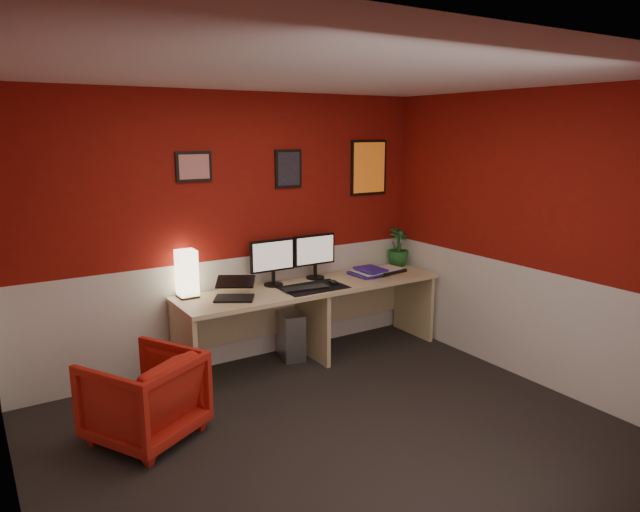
{
  "coord_description": "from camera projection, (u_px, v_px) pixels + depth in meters",
  "views": [
    {
      "loc": [
        -2.11,
        -3.1,
        2.16
      ],
      "look_at": [
        0.6,
        1.21,
        1.05
      ],
      "focal_mm": 32.53,
      "sensor_mm": 36.0,
      "label": 1
    }
  ],
  "objects": [
    {
      "name": "potted_plant",
      "position": [
        398.0,
        247.0,
        6.2
      ],
      "size": [
        0.27,
        0.27,
        0.41
      ],
      "primitive_type": "imported",
      "rotation": [
        0.0,
        0.0,
        0.21
      ],
      "color": "#19591E",
      "rests_on": "desk"
    },
    {
      "name": "book_middle",
      "position": [
        358.0,
        273.0,
        5.73
      ],
      "size": [
        0.21,
        0.28,
        0.02
      ],
      "primitive_type": "imported",
      "rotation": [
        0.0,
        0.0,
        0.0
      ],
      "color": "silver",
      "rests_on": "book_bottom"
    },
    {
      "name": "zen_tray",
      "position": [
        386.0,
        271.0,
        5.94
      ],
      "size": [
        0.38,
        0.3,
        0.03
      ],
      "primitive_type": "cube",
      "rotation": [
        0.0,
        0.0,
        0.14
      ],
      "color": "black",
      "rests_on": "desk"
    },
    {
      "name": "book_bottom",
      "position": [
        356.0,
        276.0,
        5.74
      ],
      "size": [
        0.24,
        0.32,
        0.03
      ],
      "primitive_type": "imported",
      "rotation": [
        0.0,
        0.0,
        0.03
      ],
      "color": "#32229F",
      "rests_on": "desk"
    },
    {
      "name": "ground",
      "position": [
        339.0,
        440.0,
        4.12
      ],
      "size": [
        4.0,
        3.5,
        0.01
      ],
      "primitive_type": "cube",
      "color": "black",
      "rests_on": "ground"
    },
    {
      "name": "pc_tower",
      "position": [
        289.0,
        333.0,
        5.63
      ],
      "size": [
        0.29,
        0.48,
        0.45
      ],
      "primitive_type": "cube",
      "rotation": [
        0.0,
        0.0,
        -0.2
      ],
      "color": "#99999E",
      "rests_on": "ground"
    },
    {
      "name": "wall_left",
      "position": [
        0.0,
        321.0,
        2.81
      ],
      "size": [
        0.01,
        3.5,
        2.5
      ],
      "primitive_type": "cube",
      "color": "maroon",
      "rests_on": "ground"
    },
    {
      "name": "art_left",
      "position": [
        194.0,
        167.0,
        4.98
      ],
      "size": [
        0.32,
        0.02,
        0.26
      ],
      "primitive_type": "cube",
      "color": "red",
      "rests_on": "wall_back"
    },
    {
      "name": "monitor_right",
      "position": [
        315.0,
        249.0,
        5.64
      ],
      "size": [
        0.45,
        0.06,
        0.58
      ],
      "primitive_type": "cube",
      "color": "black",
      "rests_on": "desk"
    },
    {
      "name": "shoji_lamp",
      "position": [
        187.0,
        275.0,
        5.01
      ],
      "size": [
        0.16,
        0.16,
        0.4
      ],
      "primitive_type": "cube",
      "color": "#FFE5B2",
      "rests_on": "desk"
    },
    {
      "name": "wall_back",
      "position": [
        233.0,
        231.0,
        5.3
      ],
      "size": [
        4.0,
        0.01,
        2.5
      ],
      "primitive_type": "cube",
      "color": "maroon",
      "rests_on": "ground"
    },
    {
      "name": "book_top",
      "position": [
        362.0,
        271.0,
        5.72
      ],
      "size": [
        0.23,
        0.31,
        0.03
      ],
      "primitive_type": "imported",
      "rotation": [
        0.0,
        0.0,
        -0.01
      ],
      "color": "#32229F",
      "rests_on": "book_middle"
    },
    {
      "name": "wall_right",
      "position": [
        536.0,
        240.0,
        4.9
      ],
      "size": [
        0.01,
        3.5,
        2.5
      ],
      "primitive_type": "cube",
      "color": "maroon",
      "rests_on": "ground"
    },
    {
      "name": "laptop",
      "position": [
        234.0,
        287.0,
        4.97
      ],
      "size": [
        0.4,
        0.37,
        0.22
      ],
      "primitive_type": "cube",
      "rotation": [
        0.0,
        0.0,
        -0.54
      ],
      "color": "black",
      "rests_on": "desk"
    },
    {
      "name": "monitor_left",
      "position": [
        273.0,
        255.0,
        5.38
      ],
      "size": [
        0.45,
        0.06,
        0.58
      ],
      "primitive_type": "cube",
      "color": "black",
      "rests_on": "desk"
    },
    {
      "name": "desk_mat",
      "position": [
        313.0,
        287.0,
        5.36
      ],
      "size": [
        0.6,
        0.38,
        0.01
      ],
      "primitive_type": "cube",
      "color": "black",
      "rests_on": "desk"
    },
    {
      "name": "wainscot_back",
      "position": [
        236.0,
        310.0,
        5.46
      ],
      "size": [
        4.0,
        0.01,
        1.0
      ],
      "primitive_type": "cube",
      "color": "silver",
      "rests_on": "ground"
    },
    {
      "name": "wainscot_front",
      "position": [
        560.0,
        512.0,
        2.57
      ],
      "size": [
        4.0,
        0.01,
        1.0
      ],
      "primitive_type": "cube",
      "color": "silver",
      "rests_on": "ground"
    },
    {
      "name": "art_center",
      "position": [
        288.0,
        169.0,
        5.47
      ],
      "size": [
        0.28,
        0.02,
        0.36
      ],
      "primitive_type": "cube",
      "color": "black",
      "rests_on": "wall_back"
    },
    {
      "name": "wall_front",
      "position": [
        576.0,
        353.0,
        2.41
      ],
      "size": [
        4.0,
        0.01,
        2.5
      ],
      "primitive_type": "cube",
      "color": "maroon",
      "rests_on": "ground"
    },
    {
      "name": "ceiling",
      "position": [
        342.0,
        74.0,
        3.59
      ],
      "size": [
        4.0,
        3.5,
        0.01
      ],
      "primitive_type": "cube",
      "color": "white",
      "rests_on": "ground"
    },
    {
      "name": "desk",
      "position": [
        312.0,
        322.0,
        5.54
      ],
      "size": [
        2.6,
        0.65,
        0.73
      ],
      "primitive_type": "cube",
      "color": "#CBB982",
      "rests_on": "ground"
    },
    {
      "name": "wainscot_right",
      "position": [
        529.0,
        324.0,
        5.05
      ],
      "size": [
        0.01,
        3.5,
        1.0
      ],
      "primitive_type": "cube",
      "color": "silver",
      "rests_on": "ground"
    },
    {
      "name": "wainscot_left",
      "position": [
        18.0,
        460.0,
        2.97
      ],
      "size": [
        0.01,
        3.5,
        1.0
      ],
      "primitive_type": "cube",
      "color": "silver",
      "rests_on": "ground"
    },
    {
      "name": "art_right",
      "position": [
        369.0,
        168.0,
        5.97
      ],
      "size": [
        0.44,
        0.02,
        0.56
      ],
      "primitive_type": "cube",
      "color": "orange",
      "rests_on": "wall_back"
    },
    {
      "name": "keyboard",
      "position": [
        305.0,
        288.0,
        5.29
      ],
      "size": [
        0.43,
        0.19,
        0.02
      ],
      "primitive_type": "cube",
      "rotation": [
        0.0,
        0.0,
        -0.13
      ],
      "color": "black",
      "rests_on": "desk_mat"
    },
    {
      "name": "mouse",
      "position": [
        333.0,
        283.0,
        5.45
      ],
      "size": [
        0.08,
        0.11,
        0.03
      ],
      "primitive_type": "cube",
      "rotation": [
        0.0,
        0.0,
        -0.21
      ],
      "color": "black",
      "rests_on": "desk_mat"
    },
    {
      "name": "armchair",
      "position": [
        144.0,
        397.0,
        4.09
      ],
      "size": [
        0.93,
        0.93,
        0.63
      ],
      "primitive_type": "imported",
      "rotation": [
        0.0,
        0.0,
        3.66
      ],
      "color": "#B21E12",
      "rests_on": "ground"
    }
  ]
}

